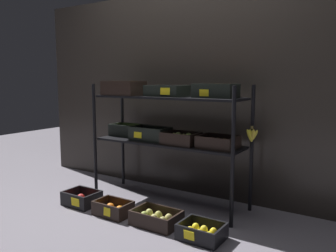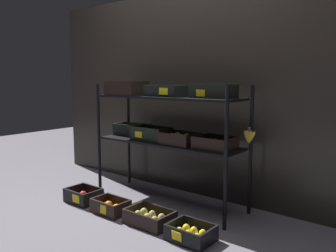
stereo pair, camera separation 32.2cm
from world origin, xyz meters
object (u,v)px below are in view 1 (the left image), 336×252
object	(u,v)px
display_rack	(167,120)
crate_ground_orange	(113,209)
crate_ground_pear	(156,219)
crate_ground_apple_red	(82,199)
crate_ground_lemon	(202,233)

from	to	relation	value
display_rack	crate_ground_orange	xyz separation A→B (m)	(-0.21, -0.52, -0.73)
display_rack	crate_ground_pear	bearing A→B (deg)	-65.72
crate_ground_orange	crate_ground_pear	distance (m)	0.43
display_rack	crate_ground_apple_red	distance (m)	1.08
crate_ground_apple_red	crate_ground_pear	bearing A→B (deg)	0.36
crate_ground_apple_red	crate_ground_pear	distance (m)	0.84
display_rack	crate_ground_lemon	distance (m)	1.10
display_rack	crate_ground_orange	size ratio (longest dim) A/B	5.02
crate_ground_orange	crate_ground_lemon	size ratio (longest dim) A/B	0.99
crate_ground_pear	crate_ground_lemon	size ratio (longest dim) A/B	1.18
crate_ground_pear	crate_ground_lemon	distance (m)	0.42
crate_ground_apple_red	crate_ground_pear	world-z (taller)	crate_ground_apple_red
display_rack	crate_ground_orange	bearing A→B (deg)	-111.40
display_rack	crate_ground_pear	xyz separation A→B (m)	(0.22, -0.49, -0.73)
crate_ground_orange	crate_ground_lemon	bearing A→B (deg)	0.81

